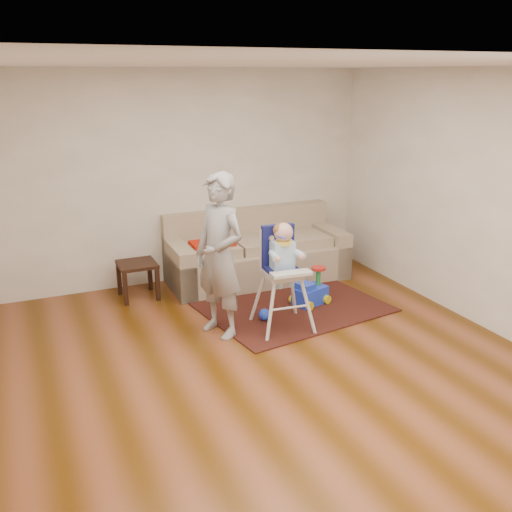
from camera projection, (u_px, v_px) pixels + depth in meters
name	position (u px, v px, depth m)	size (l,w,h in m)	color
ground	(273.00, 370.00, 5.29)	(5.50, 5.50, 0.00)	#4E2A07
room_envelope	(250.00, 160.00, 5.17)	(5.04, 5.52, 2.72)	beige
sofa	(257.00, 247.00, 7.48)	(2.36, 1.01, 0.90)	tan
side_table	(138.00, 280.00, 6.95)	(0.45, 0.45, 0.45)	black
area_rug	(293.00, 307.00, 6.70)	(2.01, 1.51, 0.02)	black
ride_on_toy	(310.00, 286.00, 6.72)	(0.39, 0.28, 0.43)	blue
toy_ball	(265.00, 315.00, 6.31)	(0.13, 0.13, 0.13)	blue
high_chair	(283.00, 278.00, 6.01)	(0.59, 0.59, 1.18)	silver
adult	(220.00, 256.00, 5.80)	(0.62, 0.41, 1.71)	gray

